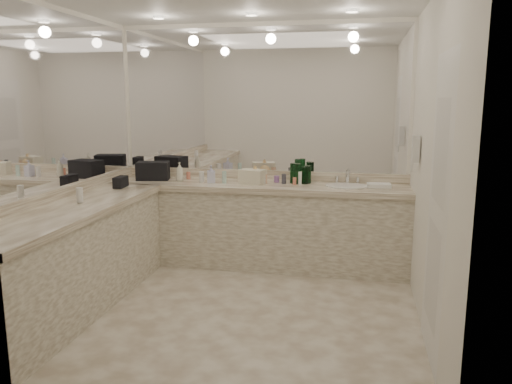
% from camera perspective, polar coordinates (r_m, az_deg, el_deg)
% --- Properties ---
extents(floor, '(3.20, 3.20, 0.00)m').
position_cam_1_polar(floor, '(4.47, -3.10, -13.05)').
color(floor, beige).
rests_on(floor, ground).
extents(wall_back, '(3.20, 0.02, 2.60)m').
position_cam_1_polar(wall_back, '(5.57, 0.70, 5.57)').
color(wall_back, silver).
rests_on(wall_back, floor).
extents(wall_left, '(0.02, 3.00, 2.60)m').
position_cam_1_polar(wall_left, '(4.79, -22.18, 3.94)').
color(wall_left, silver).
rests_on(wall_left, floor).
extents(wall_right, '(0.02, 3.00, 2.60)m').
position_cam_1_polar(wall_right, '(4.02, 19.38, 2.98)').
color(wall_right, silver).
rests_on(wall_right, floor).
extents(vanity_back_base, '(3.20, 0.60, 0.84)m').
position_cam_1_polar(vanity_back_base, '(5.43, 0.08, -3.99)').
color(vanity_back_base, silver).
rests_on(vanity_back_base, floor).
extents(vanity_back_top, '(3.20, 0.64, 0.06)m').
position_cam_1_polar(vanity_back_top, '(5.33, 0.06, 0.67)').
color(vanity_back_top, silver).
rests_on(vanity_back_top, vanity_back_base).
extents(vanity_left_base, '(0.60, 2.40, 0.84)m').
position_cam_1_polar(vanity_left_base, '(4.56, -20.32, -7.59)').
color(vanity_left_base, silver).
rests_on(vanity_left_base, floor).
extents(vanity_left_top, '(0.64, 2.42, 0.06)m').
position_cam_1_polar(vanity_left_top, '(4.44, -20.59, -2.07)').
color(vanity_left_top, silver).
rests_on(vanity_left_top, vanity_left_base).
extents(backsplash_back, '(3.20, 0.04, 0.10)m').
position_cam_1_polar(backsplash_back, '(5.60, 0.65, 1.98)').
color(backsplash_back, silver).
rests_on(backsplash_back, vanity_back_top).
extents(backsplash_left, '(0.04, 3.00, 0.10)m').
position_cam_1_polar(backsplash_left, '(4.82, -21.69, -0.19)').
color(backsplash_left, silver).
rests_on(backsplash_left, vanity_left_top).
extents(mirror_back, '(3.12, 0.01, 1.55)m').
position_cam_1_polar(mirror_back, '(5.54, 0.69, 10.46)').
color(mirror_back, white).
rests_on(mirror_back, wall_back).
extents(mirror_left, '(0.01, 2.92, 1.55)m').
position_cam_1_polar(mirror_left, '(4.75, -22.46, 9.63)').
color(mirror_left, white).
rests_on(mirror_left, wall_left).
extents(sink, '(0.44, 0.44, 0.03)m').
position_cam_1_polar(sink, '(5.23, 10.33, 0.58)').
color(sink, white).
rests_on(sink, vanity_back_top).
extents(faucet, '(0.24, 0.16, 0.14)m').
position_cam_1_polar(faucet, '(5.42, 10.41, 1.74)').
color(faucet, silver).
rests_on(faucet, vanity_back_top).
extents(wall_phone, '(0.06, 0.10, 0.24)m').
position_cam_1_polar(wall_phone, '(4.70, 17.77, 4.72)').
color(wall_phone, white).
rests_on(wall_phone, wall_right).
extents(door, '(0.02, 0.82, 2.10)m').
position_cam_1_polar(door, '(3.57, 19.97, -2.04)').
color(door, white).
rests_on(door, wall_right).
extents(black_toiletry_bag, '(0.39, 0.29, 0.20)m').
position_cam_1_polar(black_toiletry_bag, '(5.68, -11.69, 2.39)').
color(black_toiletry_bag, black).
rests_on(black_toiletry_bag, vanity_back_top).
extents(black_bag_spill, '(0.10, 0.20, 0.11)m').
position_cam_1_polar(black_bag_spill, '(5.24, -15.21, 1.06)').
color(black_bag_spill, black).
rests_on(black_bag_spill, vanity_left_top).
extents(cream_cosmetic_case, '(0.30, 0.23, 0.15)m').
position_cam_1_polar(cream_cosmetic_case, '(5.30, -0.39, 1.78)').
color(cream_cosmetic_case, beige).
rests_on(cream_cosmetic_case, vanity_back_top).
extents(hand_towel, '(0.24, 0.17, 0.04)m').
position_cam_1_polar(hand_towel, '(5.24, 13.87, 0.73)').
color(hand_towel, white).
rests_on(hand_towel, vanity_back_top).
extents(lotion_left, '(0.06, 0.06, 0.13)m').
position_cam_1_polar(lotion_left, '(4.58, -19.51, -0.39)').
color(lotion_left, white).
rests_on(lotion_left, vanity_left_top).
extents(soap_bottle_a, '(0.08, 0.08, 0.21)m').
position_cam_1_polar(soap_bottle_a, '(5.53, -8.72, 2.31)').
color(soap_bottle_a, beige).
rests_on(soap_bottle_a, vanity_back_top).
extents(soap_bottle_b, '(0.11, 0.11, 0.19)m').
position_cam_1_polar(soap_bottle_b, '(5.38, -5.15, 2.07)').
color(soap_bottle_b, silver).
rests_on(soap_bottle_b, vanity_back_top).
extents(soap_bottle_c, '(0.17, 0.17, 0.19)m').
position_cam_1_polar(soap_bottle_c, '(5.34, -0.10, 2.03)').
color(soap_bottle_c, '#F4C980').
rests_on(soap_bottle_c, vanity_back_top).
extents(green_bottle_0, '(0.07, 0.07, 0.19)m').
position_cam_1_polar(green_bottle_0, '(5.36, 5.92, 2.01)').
color(green_bottle_0, '#134B21').
rests_on(green_bottle_0, vanity_back_top).
extents(green_bottle_1, '(0.07, 0.07, 0.18)m').
position_cam_1_polar(green_bottle_1, '(5.31, 5.63, 1.91)').
color(green_bottle_1, '#134B21').
rests_on(green_bottle_1, vanity_back_top).
extents(green_bottle_2, '(0.07, 0.07, 0.21)m').
position_cam_1_polar(green_bottle_2, '(5.35, 4.31, 2.16)').
color(green_bottle_2, '#134B21').
rests_on(green_bottle_2, vanity_back_top).
extents(green_bottle_3, '(0.07, 0.07, 0.21)m').
position_cam_1_polar(green_bottle_3, '(5.31, 4.79, 2.10)').
color(green_bottle_3, '#134B21').
rests_on(green_bottle_3, vanity_back_top).
extents(amenity_bottle_0, '(0.04, 0.04, 0.14)m').
position_cam_1_polar(amenity_bottle_0, '(5.26, 5.04, 1.58)').
color(amenity_bottle_0, white).
rests_on(amenity_bottle_0, vanity_back_top).
extents(amenity_bottle_1, '(0.05, 0.05, 0.08)m').
position_cam_1_polar(amenity_bottle_1, '(5.66, -7.73, 1.89)').
color(amenity_bottle_1, '#E57F66').
rests_on(amenity_bottle_1, vanity_back_top).
extents(amenity_bottle_2, '(0.04, 0.04, 0.07)m').
position_cam_1_polar(amenity_bottle_2, '(5.29, 0.85, 1.29)').
color(amenity_bottle_2, white).
rests_on(amenity_bottle_2, vanity_back_top).
extents(amenity_bottle_3, '(0.05, 0.05, 0.10)m').
position_cam_1_polar(amenity_bottle_3, '(5.31, 3.20, 1.50)').
color(amenity_bottle_3, '#3F3F4C').
rests_on(amenity_bottle_3, vanity_back_top).
extents(amenity_bottle_4, '(0.04, 0.04, 0.08)m').
position_cam_1_polar(amenity_bottle_4, '(5.24, 4.43, 1.24)').
color(amenity_bottle_4, '#E57F66').
rests_on(amenity_bottle_4, vanity_back_top).
extents(amenity_bottle_5, '(0.05, 0.05, 0.12)m').
position_cam_1_polar(amenity_bottle_5, '(5.42, -6.24, 1.73)').
color(amenity_bottle_5, white).
rests_on(amenity_bottle_5, vanity_back_top).
extents(amenity_bottle_6, '(0.05, 0.05, 0.13)m').
position_cam_1_polar(amenity_bottle_6, '(5.34, -3.64, 1.69)').
color(amenity_bottle_6, silver).
rests_on(amenity_bottle_6, vanity_back_top).
extents(amenity_bottle_7, '(0.06, 0.06, 0.10)m').
position_cam_1_polar(amenity_bottle_7, '(5.32, 0.98, 1.52)').
color(amenity_bottle_7, '#E0B28C').
rests_on(amenity_bottle_7, vanity_back_top).
extents(amenity_bottle_8, '(0.06, 0.06, 0.07)m').
position_cam_1_polar(amenity_bottle_8, '(5.40, 2.37, 1.49)').
color(amenity_bottle_8, '#9966B2').
rests_on(amenity_bottle_8, vanity_back_top).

